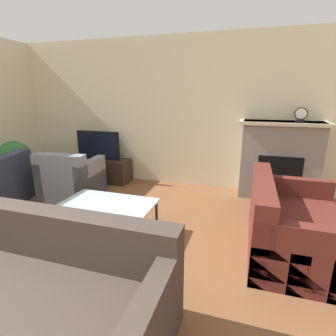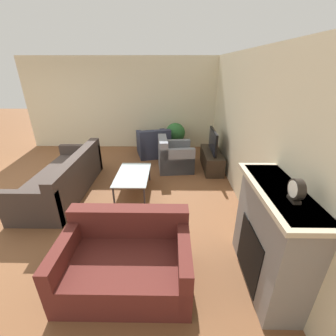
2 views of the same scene
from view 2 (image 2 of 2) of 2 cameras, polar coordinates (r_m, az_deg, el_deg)
ground_plane at (r=5.62m, az=-31.28°, el=-4.90°), size 20.00×20.00×0.00m
wall_back at (r=4.47m, az=18.89°, el=9.31°), size 8.82×0.06×2.70m
wall_left at (r=7.19m, az=-5.93°, el=15.78°), size 0.06×7.31×2.70m
fireplace at (r=2.89m, az=24.60°, el=-15.48°), size 1.33×0.47×1.29m
tv_stand at (r=5.87m, az=10.99°, el=2.04°), size 1.24×0.44×0.45m
tv at (r=5.70m, az=11.37°, el=6.70°), size 0.91×0.06×0.55m
couch_sectional at (r=5.10m, az=-24.80°, el=-2.71°), size 2.37×0.97×0.82m
couch_loveseat at (r=2.96m, az=-10.44°, el=-22.22°), size 0.97×1.49×0.82m
armchair_by_window at (r=6.64m, az=-3.73°, el=5.75°), size 1.08×1.07×0.82m
armchair_accent at (r=5.70m, az=1.51°, el=2.61°), size 0.91×0.92×0.82m
coffee_table at (r=4.65m, az=-8.91°, el=-1.88°), size 1.14×0.66×0.41m
potted_plant at (r=6.75m, az=1.87°, el=8.73°), size 0.58×0.58×0.90m
mantel_clock at (r=2.34m, az=29.80°, el=-4.89°), size 0.19×0.07×0.22m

